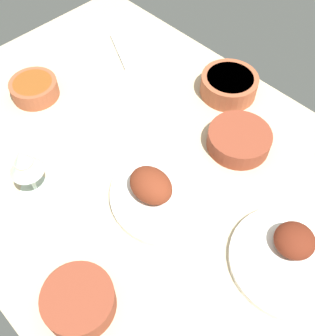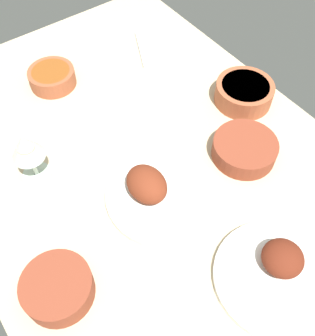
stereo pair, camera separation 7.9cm
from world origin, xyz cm
name	(u,v)px [view 2 (the right image)]	position (x,y,z in cm)	size (l,w,h in cm)	color
dining_table	(157,177)	(0.00, 0.00, 2.00)	(140.00, 90.00, 4.00)	#C6B28E
plate_near_viewer	(277,272)	(35.17, 4.36, 5.76)	(25.14, 25.14, 6.92)	white
plate_far_side	(157,191)	(5.36, -4.05, 6.17)	(26.49, 26.49, 8.04)	white
bowl_cream	(58,288)	(12.30, -33.09, 7.00)	(14.11, 14.11, 5.50)	brown
bowl_soup	(52,77)	(-43.38, -5.74, 6.66)	(13.16, 13.16, 4.84)	#A35133
bowl_sauce	(244,92)	(-6.01, 33.87, 7.14)	(15.84, 15.84, 5.79)	#A35133
bowl_onions	(245,149)	(8.31, 20.64, 6.65)	(15.98, 15.98, 4.83)	brown
wine_glass	(26,149)	(-16.87, -23.97, 13.93)	(7.60, 7.60, 14.00)	silver
spoon_loose	(141,49)	(-41.15, 23.42, 4.40)	(17.18, 0.90, 0.80)	silver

